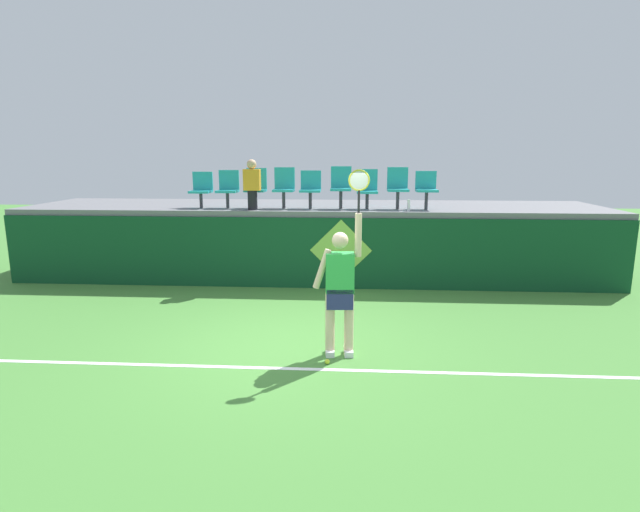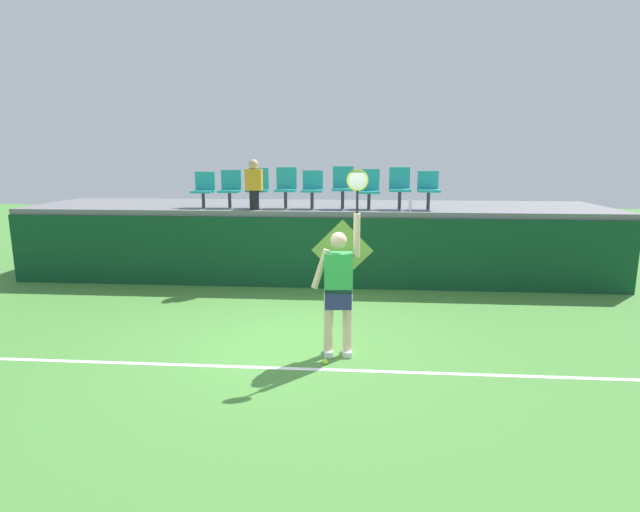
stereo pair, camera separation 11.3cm
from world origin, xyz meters
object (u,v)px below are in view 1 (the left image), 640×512
at_px(stadium_chair_1, 228,187).
at_px(stadium_chair_8, 426,188).
at_px(tennis_player, 340,287).
at_px(stadium_chair_4, 311,187).
at_px(stadium_chair_5, 341,185).
at_px(stadium_chair_6, 367,188).
at_px(water_bottle, 409,205).
at_px(spectator_0, 252,184).
at_px(stadium_chair_0, 202,188).
at_px(tennis_ball, 327,362).
at_px(stadium_chair_2, 256,186).
at_px(stadium_chair_3, 284,186).
at_px(stadium_chair_7, 398,186).

relative_size(stadium_chair_1, stadium_chair_8, 1.01).
xyz_separation_m(tennis_player, stadium_chair_4, (-0.75, 4.21, 1.07)).
bearing_deg(stadium_chair_5, stadium_chair_6, 0.07).
xyz_separation_m(water_bottle, stadium_chair_6, (-0.84, 0.44, 0.33)).
bearing_deg(spectator_0, stadium_chair_0, 161.38).
xyz_separation_m(stadium_chair_6, stadium_chair_8, (1.25, -0.01, 0.01)).
height_order(tennis_ball, stadium_chair_4, stadium_chair_4).
distance_m(water_bottle, stadium_chair_4, 2.12).
bearing_deg(stadium_chair_5, spectator_0, -167.48).
distance_m(stadium_chair_5, spectator_0, 1.88).
xyz_separation_m(tennis_ball, stadium_chair_2, (-1.78, 4.55, 2.03)).
bearing_deg(stadium_chair_8, spectator_0, -173.74).
xyz_separation_m(tennis_ball, stadium_chair_4, (-0.59, 4.54, 2.01)).
xyz_separation_m(water_bottle, stadium_chair_3, (-2.63, 0.45, 0.36)).
height_order(tennis_ball, stadium_chair_5, stadium_chair_5).
distance_m(water_bottle, stadium_chair_8, 0.68).
height_order(stadium_chair_0, stadium_chair_3, stadium_chair_3).
xyz_separation_m(stadium_chair_2, spectator_0, (0.00, -0.41, 0.08)).
bearing_deg(stadium_chair_8, stadium_chair_6, 179.59).
bearing_deg(stadium_chair_7, stadium_chair_0, -179.94).
bearing_deg(tennis_ball, spectator_0, 113.25).
height_order(stadium_chair_4, stadium_chair_7, stadium_chair_7).
xyz_separation_m(stadium_chair_2, stadium_chair_7, (3.04, -0.00, 0.02)).
relative_size(stadium_chair_3, stadium_chair_7, 0.99).
height_order(stadium_chair_5, stadium_chair_8, stadium_chair_5).
relative_size(stadium_chair_6, stadium_chair_7, 0.95).
height_order(tennis_ball, stadium_chair_0, stadium_chair_0).
bearing_deg(stadium_chair_7, stadium_chair_8, -0.75).
height_order(stadium_chair_2, stadium_chair_6, stadium_chair_2).
distance_m(stadium_chair_2, stadium_chair_4, 1.18).
relative_size(tennis_player, stadium_chair_0, 3.29).
height_order(stadium_chair_3, stadium_chair_5, stadium_chair_5).
xyz_separation_m(stadium_chair_2, stadium_chair_4, (1.18, -0.01, -0.02)).
bearing_deg(tennis_ball, water_bottle, 70.42).
bearing_deg(stadium_chair_3, stadium_chair_1, -179.85).
relative_size(tennis_player, stadium_chair_5, 2.85).
xyz_separation_m(stadium_chair_4, stadium_chair_6, (1.21, 0.01, -0.00)).
bearing_deg(water_bottle, tennis_ball, -109.58).
height_order(stadium_chair_4, spectator_0, spectator_0).
relative_size(tennis_ball, stadium_chair_6, 0.08).
distance_m(tennis_ball, stadium_chair_6, 5.01).
distance_m(stadium_chair_2, spectator_0, 0.42).
bearing_deg(stadium_chair_3, stadium_chair_6, -0.01).
bearing_deg(stadium_chair_5, stadium_chair_7, -0.02).
bearing_deg(spectator_0, tennis_player, -63.06).
xyz_separation_m(tennis_ball, stadium_chair_1, (-2.39, 4.55, 2.00)).
distance_m(stadium_chair_3, stadium_chair_4, 0.57).
relative_size(stadium_chair_0, stadium_chair_7, 0.88).
bearing_deg(spectator_0, stadium_chair_6, 9.68).
bearing_deg(stadium_chair_8, tennis_player, -112.07).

